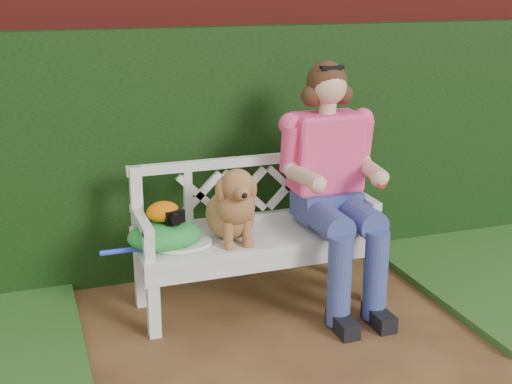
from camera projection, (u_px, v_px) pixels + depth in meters
name	position (u px, v px, depth m)	size (l,w,h in m)	color
brick_wall	(215.00, 110.00, 4.88)	(10.00, 0.30, 2.20)	maroon
ivy_hedge	(224.00, 152.00, 4.75)	(10.00, 0.18, 1.70)	#193B0F
garden_bench	(256.00, 269.00, 4.34)	(1.58, 0.60, 0.48)	white
seated_woman	(329.00, 181.00, 4.31)	(0.66, 0.88, 1.56)	#FF2C53
dog	(232.00, 202.00, 4.10)	(0.32, 0.43, 0.48)	olive
tennis_racket	(177.00, 244.00, 4.05)	(0.70, 0.29, 0.03)	white
green_bag	(165.00, 235.00, 4.03)	(0.44, 0.34, 0.15)	#2D7935
camera_item	(173.00, 216.00, 4.01)	(0.12, 0.09, 0.08)	black
baseball_glove	(163.00, 212.00, 4.01)	(0.20, 0.14, 0.12)	#D16605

